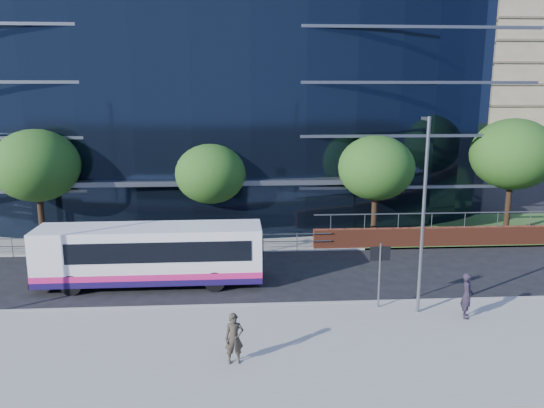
{
  "coord_description": "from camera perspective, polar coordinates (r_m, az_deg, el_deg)",
  "views": [
    {
      "loc": [
        -1.34,
        -22.28,
        9.12
      ],
      "look_at": [
        0.62,
        8.0,
        2.61
      ],
      "focal_mm": 35.0,
      "sensor_mm": 36.0,
      "label": 1
    }
  ],
  "objects": [
    {
      "name": "glass_office",
      "position": [
        43.23,
        -7.35,
        10.52
      ],
      "size": [
        44.0,
        23.1,
        16.0
      ],
      "color": "black",
      "rests_on": "ground"
    },
    {
      "name": "tree_dist_e",
      "position": [
        67.4,
        18.56,
        7.58
      ],
      "size": [
        4.62,
        4.62,
        6.51
      ],
      "color": "black",
      "rests_on": "ground"
    },
    {
      "name": "pedestrian_b",
      "position": [
        18.26,
        -4.09,
        -14.24
      ],
      "size": [
        0.69,
        0.5,
        1.75
      ],
      "primitive_type": "imported",
      "rotation": [
        0.0,
        0.0,
        0.13
      ],
      "color": "#332E24",
      "rests_on": "pavement_near"
    },
    {
      "name": "tree_far_a",
      "position": [
        33.66,
        -23.99,
        3.79
      ],
      "size": [
        4.95,
        4.95,
        6.98
      ],
      "color": "black",
      "rests_on": "ground"
    },
    {
      "name": "streetlight_east",
      "position": [
        21.91,
        15.97,
        -0.7
      ],
      "size": [
        0.15,
        0.77,
        8.0
      ],
      "color": "slate",
      "rests_on": "pavement_near"
    },
    {
      "name": "far_forecourt",
      "position": [
        34.81,
        -11.28,
        -3.24
      ],
      "size": [
        50.0,
        8.0,
        0.1
      ],
      "primitive_type": "cube",
      "color": "gray",
      "rests_on": "ground"
    },
    {
      "name": "pavement_near",
      "position": [
        19.55,
        0.68,
        -15.45
      ],
      "size": [
        80.0,
        8.0,
        0.15
      ],
      "primitive_type": "cube",
      "color": "gray",
      "rests_on": "ground"
    },
    {
      "name": "apartment_block",
      "position": [
        86.23,
        19.55,
        12.75
      ],
      "size": [
        60.0,
        42.0,
        30.0
      ],
      "color": "#2D511E",
      "rests_on": "ground"
    },
    {
      "name": "ground",
      "position": [
        24.12,
        -0.24,
        -10.12
      ],
      "size": [
        200.0,
        200.0,
        0.0
      ],
      "primitive_type": "plane",
      "color": "black",
      "rests_on": "ground"
    },
    {
      "name": "tree_far_c",
      "position": [
        32.7,
        11.14,
        3.82
      ],
      "size": [
        4.62,
        4.62,
        6.51
      ],
      "color": "black",
      "rests_on": "ground"
    },
    {
      "name": "street_sign",
      "position": [
        22.61,
        11.53,
        -6.11
      ],
      "size": [
        0.85,
        0.09,
        2.8
      ],
      "color": "slate",
      "rests_on": "pavement_near"
    },
    {
      "name": "yellow_line_outer",
      "position": [
        23.38,
        -0.12,
        -10.84
      ],
      "size": [
        80.0,
        0.08,
        0.01
      ],
      "primitive_type": "cube",
      "color": "gold",
      "rests_on": "ground"
    },
    {
      "name": "yellow_line_inner",
      "position": [
        23.51,
        -0.14,
        -10.7
      ],
      "size": [
        80.0,
        0.08,
        0.01
      ],
      "primitive_type": "cube",
      "color": "gold",
      "rests_on": "ground"
    },
    {
      "name": "guard_railings",
      "position": [
        31.16,
        -15.94,
        -3.82
      ],
      "size": [
        24.0,
        0.05,
        1.1
      ],
      "color": "slate",
      "rests_on": "ground"
    },
    {
      "name": "kerb",
      "position": [
        23.16,
        -0.09,
        -10.87
      ],
      "size": [
        80.0,
        0.25,
        0.16
      ],
      "primitive_type": "cube",
      "color": "gray",
      "rests_on": "ground"
    },
    {
      "name": "tree_far_d",
      "position": [
        36.86,
        24.49,
        4.9
      ],
      "size": [
        5.28,
        5.28,
        7.44
      ],
      "color": "black",
      "rests_on": "ground"
    },
    {
      "name": "city_bus",
      "position": [
        25.86,
        -12.75,
        -5.29
      ],
      "size": [
        10.63,
        2.51,
        2.87
      ],
      "rotation": [
        0.0,
        0.0,
        0.01
      ],
      "color": "silver",
      "rests_on": "ground"
    },
    {
      "name": "tree_far_b",
      "position": [
        32.2,
        -6.62,
        3.25
      ],
      "size": [
        4.29,
        4.29,
        6.05
      ],
      "color": "black",
      "rests_on": "ground"
    },
    {
      "name": "pedestrian",
      "position": [
        22.91,
        20.23,
        -9.21
      ],
      "size": [
        0.62,
        0.78,
        1.87
      ],
      "primitive_type": "imported",
      "rotation": [
        0.0,
        0.0,
        1.28
      ],
      "color": "black",
      "rests_on": "pavement_near"
    }
  ]
}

